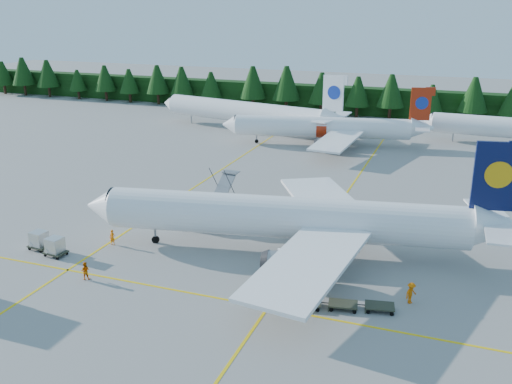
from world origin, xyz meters
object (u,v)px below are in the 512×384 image
(service_truck, at_px, (210,217))
(airliner_red, at_px, (318,127))
(airliner_navy, at_px, (277,218))
(airstairs, at_px, (216,205))

(service_truck, bearing_deg, airliner_red, 71.11)
(airliner_navy, distance_m, airstairs, 13.50)
(airliner_red, height_order, service_truck, airliner_red)
(service_truck, bearing_deg, airliner_navy, -37.97)
(airliner_red, relative_size, service_truck, 6.24)
(airliner_navy, xyz_separation_m, service_truck, (-8.98, 3.48, -2.39))
(airliner_red, xyz_separation_m, airstairs, (-2.86, -37.37, -2.24))
(airliner_navy, relative_size, service_truck, 7.35)
(airliner_navy, height_order, airliner_red, airliner_navy)
(airliner_red, height_order, airstairs, airliner_red)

